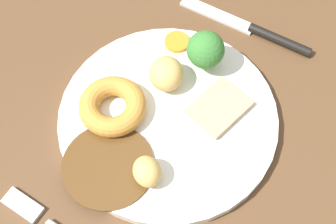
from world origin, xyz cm
name	(u,v)px	position (x,y,z in cm)	size (l,w,h in cm)	color
dining_table	(132,135)	(0.00, 0.00, 1.80)	(120.00, 84.00, 3.60)	brown
dinner_plate	(168,119)	(3.30, -2.98, 4.30)	(25.62, 25.62, 1.40)	white
gravy_pool	(108,166)	(-5.66, -1.49, 5.15)	(10.24, 10.24, 0.30)	#563819
meat_slice_main	(219,107)	(7.63, -7.16, 5.40)	(6.50, 5.07, 0.80)	tan
yorkshire_pudding	(114,104)	(0.28, 2.50, 6.18)	(7.80, 7.80, 2.36)	#C68938
roast_potato_left	(147,172)	(-3.99, -5.70, 6.53)	(3.54, 3.02, 3.06)	#D8B260
roast_potato_right	(164,72)	(6.91, 0.28, 6.84)	(4.08, 4.45, 3.69)	#D8B260
carrot_coin_front	(177,42)	(12.30, 2.42, 5.27)	(3.15, 3.15, 0.55)	orange
broccoli_floret	(206,50)	(11.53, -2.27, 8.33)	(4.51, 4.51, 5.65)	#8CB766
knife	(256,30)	(20.79, -4.23, 4.05)	(3.82, 18.53, 1.20)	black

